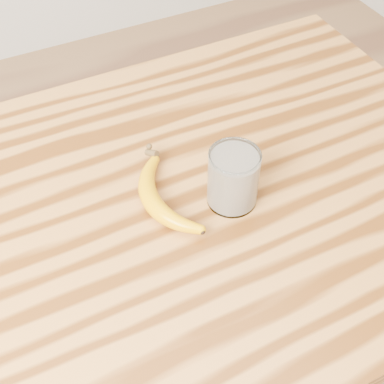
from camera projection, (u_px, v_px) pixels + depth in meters
name	position (u px, v px, depth m)	size (l,w,h in m)	color
table	(165.00, 250.00, 1.00)	(1.20, 0.80, 0.90)	#A3662B
smoothie_glass	(233.00, 178.00, 0.87)	(0.08, 0.08, 0.11)	white
banana	(151.00, 202.00, 0.89)	(0.10, 0.26, 0.03)	#D78F00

